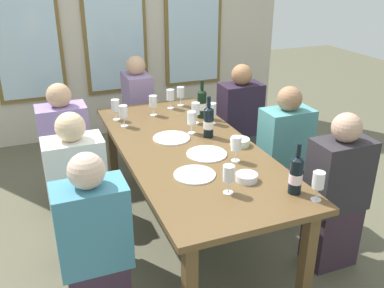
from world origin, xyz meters
TOP-DOWN VIEW (x-y plane):
  - ground_plane at (0.00, 0.00)m, footprint 12.00×12.00m
  - back_wall_with_windows at (0.00, 2.33)m, footprint 4.13×0.10m
  - dining_table at (0.00, 0.00)m, footprint 0.93×2.14m
  - white_plate_0 at (0.07, -0.17)m, footprint 0.28×0.28m
  - white_plate_1 at (-0.12, -0.42)m, footprint 0.26×0.26m
  - white_plate_2 at (-0.06, 0.18)m, footprint 0.28×0.28m
  - wine_bottle_0 at (0.21, 0.12)m, footprint 0.08×0.08m
  - wine_bottle_1 at (0.33, -0.83)m, footprint 0.08×0.08m
  - wine_bottle_2 at (0.33, 0.53)m, footprint 0.08×0.08m
  - tasting_bowl_0 at (0.15, -0.60)m, footprint 0.13×0.13m
  - tasting_bowl_1 at (0.35, -0.12)m, footprint 0.14×0.14m
  - wine_glass_0 at (0.40, -0.94)m, footprint 0.07×0.07m
  - wine_glass_1 at (0.12, 0.23)m, footprint 0.07×0.07m
  - wine_glass_2 at (-0.04, 0.73)m, footprint 0.07×0.07m
  - wine_glass_3 at (0.27, 0.89)m, footprint 0.07×0.07m
  - wine_glass_4 at (-0.33, 0.56)m, footprint 0.07×0.07m
  - wine_glass_5 at (0.23, 0.42)m, footprint 0.07×0.07m
  - wine_glass_6 at (0.21, -0.33)m, footprint 0.07×0.07m
  - wine_glass_7 at (-0.02, -0.69)m, footprint 0.07×0.07m
  - wine_glass_8 at (0.16, 0.85)m, footprint 0.07×0.07m
  - wine_glass_9 at (0.34, 0.36)m, footprint 0.07×0.07m
  - wine_glass_10 at (-0.36, 0.74)m, footprint 0.07×0.07m
  - seated_person_0 at (-0.80, -0.67)m, footprint 0.38×0.24m
  - seated_person_1 at (0.80, -0.67)m, footprint 0.38×0.24m
  - seated_person_2 at (-0.80, -0.03)m, footprint 0.38×0.24m
  - seated_person_3 at (0.80, -0.04)m, footprint 0.38×0.24m
  - seated_person_4 at (-0.80, 0.68)m, footprint 0.38×0.24m
  - seated_person_5 at (0.80, 0.73)m, footprint 0.38×0.24m
  - seated_person_6 at (0.00, 1.42)m, footprint 0.24×0.38m

SIDE VIEW (x-z plane):
  - ground_plane at x=0.00m, z-range 0.00..0.00m
  - seated_person_0 at x=-0.80m, z-range -0.03..1.08m
  - seated_person_1 at x=0.80m, z-range -0.03..1.08m
  - seated_person_2 at x=-0.80m, z-range -0.03..1.08m
  - seated_person_3 at x=0.80m, z-range -0.03..1.08m
  - seated_person_4 at x=-0.80m, z-range -0.03..1.08m
  - seated_person_5 at x=0.80m, z-range -0.03..1.08m
  - seated_person_6 at x=0.00m, z-range -0.03..1.08m
  - dining_table at x=0.00m, z-range 0.30..1.04m
  - white_plate_0 at x=0.07m, z-range 0.74..0.75m
  - white_plate_1 at x=-0.12m, z-range 0.74..0.75m
  - white_plate_2 at x=-0.06m, z-range 0.74..0.75m
  - tasting_bowl_0 at x=0.15m, z-range 0.74..0.78m
  - tasting_bowl_1 at x=0.35m, z-range 0.74..0.79m
  - wine_glass_1 at x=0.12m, z-range 0.77..0.94m
  - wine_glass_6 at x=0.21m, z-range 0.77..0.94m
  - wine_glass_4 at x=-0.33m, z-range 0.77..0.94m
  - wine_glass_10 at x=-0.36m, z-range 0.77..0.94m
  - wine_glass_7 at x=-0.02m, z-range 0.77..0.94m
  - wine_bottle_1 at x=0.33m, z-range 0.70..1.01m
  - wine_glass_0 at x=0.40m, z-range 0.77..0.94m
  - wine_glass_8 at x=0.16m, z-range 0.77..0.94m
  - wine_glass_5 at x=0.23m, z-range 0.77..0.94m
  - wine_glass_9 at x=0.34m, z-range 0.77..0.94m
  - wine_bottle_0 at x=0.21m, z-range 0.70..1.02m
  - wine_glass_2 at x=-0.04m, z-range 0.77..0.95m
  - wine_glass_3 at x=0.27m, z-range 0.77..0.95m
  - wine_bottle_2 at x=0.33m, z-range 0.70..1.02m
  - back_wall_with_windows at x=0.00m, z-range 0.00..2.90m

